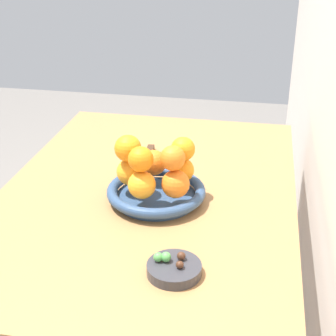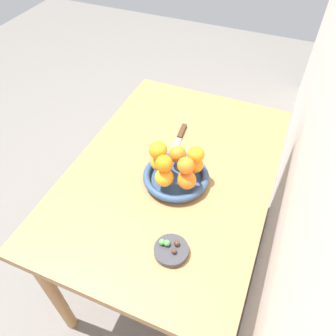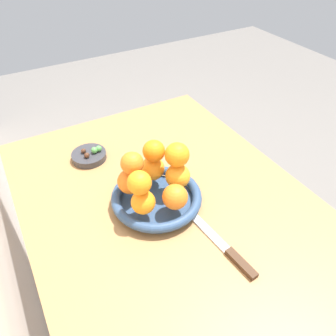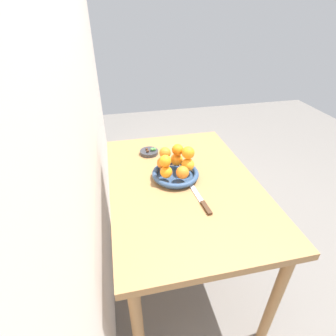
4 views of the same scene
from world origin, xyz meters
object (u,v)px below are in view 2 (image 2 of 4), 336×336
object	(u,v)px
candy_ball_2	(167,243)
orange_3	(164,177)
orange_6	(164,164)
orange_8	(186,165)
candy_ball_0	(162,242)
fruit_bowl	(176,177)
candy_dish	(171,251)
orange_2	(160,162)
dining_table	(172,184)
orange_4	(187,180)
candy_ball_3	(177,243)
candy_ball_1	(174,251)
orange_0	(195,165)
orange_5	(158,150)
orange_7	(196,154)
knife	(178,140)
orange_1	(178,154)

from	to	relation	value
candy_ball_2	orange_3	bearing A→B (deg)	-155.19
orange_6	orange_8	distance (m)	0.07
orange_6	candy_ball_2	size ratio (longest dim) A/B	2.92
orange_8	candy_ball_0	size ratio (longest dim) A/B	3.10
fruit_bowl	candy_dish	xyz separation A→B (m)	(0.28, 0.10, -0.01)
orange_2	candy_ball_0	distance (m)	0.31
dining_table	orange_4	distance (m)	0.21
dining_table	fruit_bowl	size ratio (longest dim) A/B	4.45
orange_3	dining_table	bearing A→B (deg)	-173.66
dining_table	candy_ball_3	xyz separation A→B (m)	(0.31, 0.14, 0.12)
orange_6	candy_ball_1	size ratio (longest dim) A/B	3.81
candy_dish	orange_6	bearing A→B (deg)	-152.33
candy_dish	candy_ball_2	bearing A→B (deg)	-113.89
orange_6	candy_dish	bearing A→B (deg)	27.67
orange_0	orange_5	xyz separation A→B (m)	(0.05, -0.12, 0.07)
orange_6	orange_8	size ratio (longest dim) A/B	1.01
orange_0	orange_2	xyz separation A→B (m)	(0.04, -0.12, 0.00)
orange_0	orange_6	distance (m)	0.14
candy_dish	candy_ball_3	world-z (taller)	candy_ball_3
dining_table	orange_7	size ratio (longest dim) A/B	18.29
candy_ball_1	candy_ball_2	bearing A→B (deg)	-118.49
candy_ball_2	knife	bearing A→B (deg)	-162.74
candy_ball_0	orange_6	bearing A→B (deg)	-158.81
orange_5	orange_7	distance (m)	0.13
orange_8	orange_1	bearing A→B (deg)	-146.19
orange_4	candy_ball_3	bearing A→B (deg)	12.92
orange_0	candy_ball_0	xyz separation A→B (m)	(0.32, 0.01, -0.04)
dining_table	candy_dish	distance (m)	0.37
fruit_bowl	orange_5	bearing A→B (deg)	-83.79
candy_dish	candy_ball_1	world-z (taller)	candy_ball_1
fruit_bowl	orange_3	size ratio (longest dim) A/B	3.69
orange_6	orange_1	bearing A→B (deg)	178.11
dining_table	orange_3	bearing A→B (deg)	6.34
orange_4	candy_ball_1	bearing A→B (deg)	11.90
orange_4	orange_2	bearing A→B (deg)	-109.72
fruit_bowl	orange_3	bearing A→B (deg)	-19.04
orange_8	candy_ball_2	world-z (taller)	orange_8
orange_6	candy_ball_3	distance (m)	0.27
orange_0	candy_ball_3	xyz separation A→B (m)	(0.31, 0.05, -0.04)
fruit_bowl	candy_ball_3	distance (m)	0.29
orange_2	candy_ball_0	xyz separation A→B (m)	(0.28, 0.13, -0.04)
orange_5	candy_ball_0	bearing A→B (deg)	25.56
candy_dish	orange_4	size ratio (longest dim) A/B	1.63
fruit_bowl	candy_ball_2	xyz separation A→B (m)	(0.28, 0.08, 0.01)
orange_3	orange_7	distance (m)	0.14
orange_0	candy_ball_2	size ratio (longest dim) A/B	3.00
orange_0	candy_ball_3	size ratio (longest dim) A/B	3.56
candy_ball_2	orange_7	bearing A→B (deg)	-176.79
candy_ball_0	orange_4	bearing A→B (deg)	-178.39
candy_ball_1	orange_7	bearing A→B (deg)	-171.60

